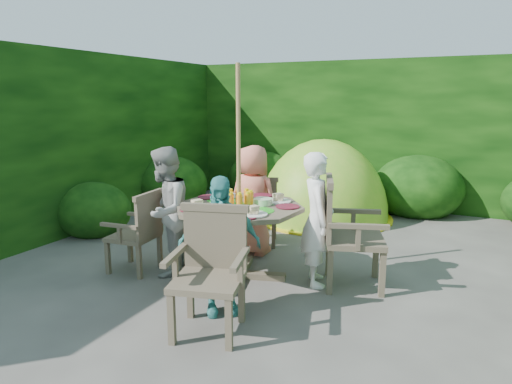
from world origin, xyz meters
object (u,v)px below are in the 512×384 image
at_px(patio_table, 240,217).
at_px(garden_chair_left, 139,231).
at_px(garden_chair_right, 346,231).
at_px(child_right, 317,219).
at_px(garden_chair_front, 211,268).
at_px(dome_tent, 322,218).
at_px(garden_chair_back, 258,210).
at_px(child_left, 165,211).
at_px(child_back, 253,200).
at_px(child_front, 219,245).
at_px(parasol_pole, 239,175).

relative_size(patio_table, garden_chair_left, 1.95).
bearing_deg(garden_chair_right, child_right, 86.25).
distance_m(garden_chair_front, dome_tent, 3.84).
relative_size(garden_chair_right, garden_chair_back, 1.21).
xyz_separation_m(garden_chair_left, garden_chair_front, (1.36, -0.74, 0.06)).
xyz_separation_m(child_right, child_left, (-1.54, -0.44, 0.01)).
height_order(patio_table, dome_tent, dome_tent).
relative_size(garden_chair_left, garden_chair_front, 0.88).
height_order(child_back, dome_tent, child_back).
bearing_deg(garden_chair_front, dome_tent, 78.52).
distance_m(garden_chair_left, child_back, 1.39).
xyz_separation_m(garden_chair_back, dome_tent, (0.32, 1.68, -0.47)).
relative_size(garden_chair_left, garden_chair_back, 0.98).
xyz_separation_m(child_right, child_back, (-0.99, 0.55, -0.01)).
distance_m(patio_table, garden_chair_right, 1.09).
xyz_separation_m(garden_chair_front, child_left, (-1.07, 0.83, 0.17)).
bearing_deg(garden_chair_back, child_front, 83.84).
height_order(child_right, child_front, child_right).
height_order(garden_chair_front, dome_tent, dome_tent).
distance_m(garden_chair_right, garden_chair_front, 1.54).
xyz_separation_m(parasol_pole, child_front, (0.22, -0.77, -0.49)).
bearing_deg(dome_tent, garden_chair_right, -82.46).
height_order(parasol_pole, child_front, parasol_pole).
height_order(patio_table, child_front, child_front).
xyz_separation_m(parasol_pole, garden_chair_left, (-1.06, -0.31, -0.64)).
bearing_deg(garden_chair_left, child_back, 136.57).
height_order(garden_chair_front, child_right, child_right).
bearing_deg(dome_tent, garden_chair_front, -100.93).
bearing_deg(garden_chair_left, child_right, 100.62).
distance_m(garden_chair_right, garden_chair_back, 1.55).
distance_m(garden_chair_back, dome_tent, 1.78).
xyz_separation_m(parasol_pole, garden_chair_front, (0.30, -1.05, -0.58)).
bearing_deg(parasol_pole, garden_chair_back, 105.38).
xyz_separation_m(child_left, child_front, (0.99, -0.55, -0.07)).
bearing_deg(child_front, garden_chair_right, 16.90).
bearing_deg(child_back, child_right, 154.38).
height_order(garden_chair_left, garden_chair_back, garden_chair_back).
xyz_separation_m(garden_chair_front, child_right, (0.47, 1.27, 0.16)).
relative_size(garden_chair_right, garden_chair_front, 1.09).
relative_size(garden_chair_right, child_left, 0.77).
relative_size(child_right, dome_tent, 0.54).
bearing_deg(garden_chair_back, child_right, 119.77).
xyz_separation_m(patio_table, dome_tent, (0.02, 2.74, -0.66)).
height_order(garden_chair_right, child_back, child_back).
distance_m(garden_chair_back, child_front, 1.91).
bearing_deg(garden_chair_left, child_front, 64.78).
distance_m(garden_chair_back, child_back, 0.36).
bearing_deg(child_left, garden_chair_back, 140.21).
xyz_separation_m(parasol_pole, garden_chair_right, (1.05, 0.29, -0.53)).
bearing_deg(child_right, child_front, 124.60).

